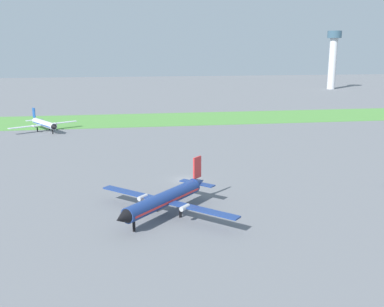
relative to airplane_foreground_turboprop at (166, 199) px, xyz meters
name	(u,v)px	position (x,y,z in m)	size (l,w,h in m)	color
ground_plane	(186,180)	(5.54, 17.21, -2.60)	(600.00, 600.00, 0.00)	slate
grass_taxiway_strip	(156,119)	(5.54, 88.35, -2.56)	(360.00, 28.00, 0.08)	#549342
airplane_foreground_turboprop	(166,199)	(0.00, 0.00, 0.00)	(18.28, 17.35, 7.11)	navy
airplane_taxiing_turboprop	(44,124)	(-28.16, 72.26, -0.38)	(17.94, 15.66, 6.07)	silver
control_tower	(333,55)	(115.45, 185.27, 17.00)	(8.00, 8.00, 32.88)	silver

